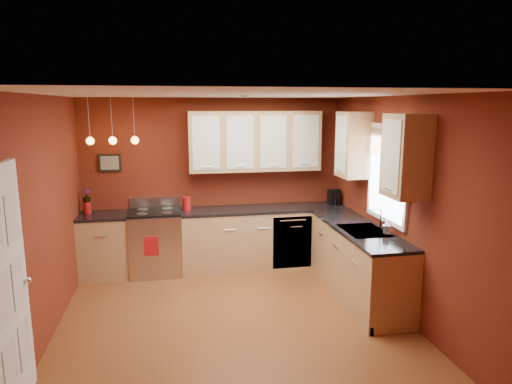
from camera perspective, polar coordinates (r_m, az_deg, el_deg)
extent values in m
plane|color=brown|center=(5.53, -2.76, -15.96)|extent=(4.20, 4.20, 0.00)
cube|color=white|center=(4.94, -3.04, 12.09)|extent=(4.00, 4.20, 0.02)
cube|color=maroon|center=(7.12, -5.16, 1.17)|extent=(4.00, 0.02, 2.60)
cube|color=maroon|center=(3.10, 2.44, -11.73)|extent=(4.00, 0.02, 2.60)
cube|color=maroon|center=(5.21, -25.28, -3.43)|extent=(0.02, 4.20, 2.60)
cube|color=maroon|center=(5.69, 17.50, -1.75)|extent=(0.02, 4.20, 2.60)
cube|color=tan|center=(7.07, -18.33, -6.52)|extent=(0.70, 0.60, 0.90)
cube|color=tan|center=(7.13, 1.06, -5.79)|extent=(2.54, 0.60, 0.90)
cube|color=tan|center=(6.18, 12.60, -8.71)|extent=(0.60, 2.10, 0.90)
cube|color=black|center=(6.95, -18.56, -2.81)|extent=(0.70, 0.62, 0.04)
cube|color=black|center=(7.01, 1.08, -2.11)|extent=(2.54, 0.62, 0.04)
cube|color=black|center=(6.04, 12.78, -4.50)|extent=(0.62, 2.10, 0.04)
cube|color=#B9B9BE|center=(7.00, -12.37, -6.29)|extent=(0.76, 0.64, 0.92)
cube|color=black|center=(6.71, -12.45, -6.88)|extent=(0.55, 0.02, 0.32)
cylinder|color=#B9B9BE|center=(6.63, -12.54, -4.92)|extent=(0.60, 0.02, 0.02)
cube|color=black|center=(6.88, -12.53, -2.50)|extent=(0.76, 0.60, 0.03)
cylinder|color=#98989D|center=(6.74, -14.10, -2.66)|extent=(0.16, 0.16, 0.01)
cylinder|color=#98989D|center=(6.73, -11.04, -2.56)|extent=(0.16, 0.16, 0.01)
cylinder|color=#98989D|center=(7.02, -13.97, -2.13)|extent=(0.16, 0.16, 0.01)
cylinder|color=#98989D|center=(7.00, -11.03, -2.04)|extent=(0.16, 0.16, 0.01)
cube|color=#B9B9BE|center=(7.15, -12.49, -1.22)|extent=(0.76, 0.04, 0.16)
cube|color=#B9B9BE|center=(6.94, 4.56, -6.29)|extent=(0.60, 0.02, 0.80)
cube|color=#98989D|center=(5.91, 13.35, -4.92)|extent=(0.50, 0.70, 0.05)
cube|color=black|center=(6.07, 12.70, -4.59)|extent=(0.42, 0.30, 0.02)
cube|color=black|center=(5.77, 14.03, -5.45)|extent=(0.42, 0.30, 0.02)
cylinder|color=white|center=(5.96, 15.36, -3.24)|extent=(0.02, 0.02, 0.28)
cylinder|color=white|center=(5.90, 14.81, -2.06)|extent=(0.16, 0.02, 0.02)
cube|color=white|center=(5.88, 16.16, 2.19)|extent=(0.04, 1.02, 1.22)
cube|color=white|center=(5.87, 16.03, 2.19)|extent=(0.01, 0.90, 1.10)
cube|color=#9C714E|center=(5.83, 16.09, 5.78)|extent=(0.02, 0.96, 0.36)
cube|color=white|center=(4.18, -28.70, -11.06)|extent=(0.06, 0.82, 2.05)
cube|color=silver|center=(4.17, -28.21, -2.80)|extent=(0.00, 0.28, 0.40)
cube|color=silver|center=(4.01, -29.04, -11.67)|extent=(0.00, 0.28, 0.40)
cube|color=silver|center=(4.33, -27.55, -9.90)|extent=(0.00, 0.28, 0.40)
cube|color=silver|center=(4.24, -28.32, -18.60)|extent=(0.00, 0.28, 0.40)
cube|color=silver|center=(4.54, -26.92, -16.44)|extent=(0.00, 0.28, 0.40)
sphere|color=white|center=(4.47, -26.63, -9.85)|extent=(0.06, 0.06, 0.06)
cube|color=tan|center=(6.95, -0.16, 6.38)|extent=(2.00, 0.35, 0.90)
cube|color=tan|center=(5.80, 14.83, 5.13)|extent=(0.35, 1.95, 0.90)
cube|color=black|center=(7.08, -17.81, 3.50)|extent=(0.32, 0.03, 0.26)
cylinder|color=#98989D|center=(6.73, -20.18, 8.56)|extent=(0.01, 0.01, 0.60)
sphere|color=#FFA53F|center=(6.75, -20.01, 6.02)|extent=(0.11, 0.11, 0.11)
cylinder|color=#98989D|center=(6.69, -17.62, 8.70)|extent=(0.01, 0.01, 0.60)
sphere|color=#FFA53F|center=(6.71, -17.47, 6.15)|extent=(0.11, 0.11, 0.11)
cylinder|color=#98989D|center=(6.66, -15.03, 8.83)|extent=(0.01, 0.01, 0.60)
sphere|color=#FFA53F|center=(6.68, -14.90, 6.26)|extent=(0.11, 0.11, 0.11)
cylinder|color=#A61115|center=(6.89, -8.65, -1.50)|extent=(0.12, 0.12, 0.19)
cylinder|color=#A61115|center=(6.87, -8.67, -0.68)|extent=(0.13, 0.13, 0.02)
cylinder|color=#A61115|center=(7.05, -20.34, -1.85)|extent=(0.11, 0.11, 0.17)
imported|color=#A61115|center=(7.02, -20.44, -0.50)|extent=(0.15, 0.15, 0.21)
cube|color=black|center=(7.29, 9.71, -0.62)|extent=(0.19, 0.16, 0.24)
cylinder|color=black|center=(7.26, 9.82, -1.20)|extent=(0.11, 0.11, 0.11)
imported|color=white|center=(5.75, 15.98, -4.30)|extent=(0.11, 0.11, 0.18)
cube|color=#A61115|center=(6.67, -12.96, -6.64)|extent=(0.20, 0.01, 0.28)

